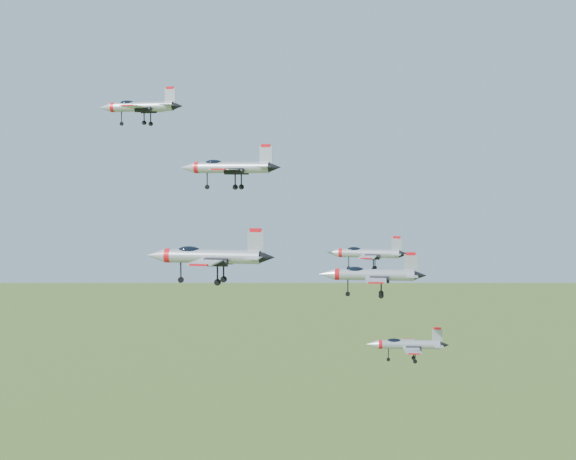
# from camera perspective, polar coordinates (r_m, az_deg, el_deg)

# --- Properties ---
(jet_lead) EXTENTS (13.02, 10.73, 3.48)m
(jet_lead) POSITION_cam_1_polar(r_m,az_deg,el_deg) (119.16, -10.53, 8.63)
(jet_lead) COLOR #9CA2A8
(jet_left_high) EXTENTS (13.38, 11.06, 3.58)m
(jet_left_high) POSITION_cam_1_polar(r_m,az_deg,el_deg) (100.94, -4.24, 4.48)
(jet_left_high) COLOR #9CA2A8
(jet_right_high) EXTENTS (13.70, 11.26, 3.67)m
(jet_right_high) POSITION_cam_1_polar(r_m,az_deg,el_deg) (82.96, -5.69, -1.84)
(jet_right_high) COLOR #9CA2A8
(jet_left_low) EXTENTS (10.85, 8.93, 2.91)m
(jet_left_low) POSITION_cam_1_polar(r_m,az_deg,el_deg) (105.87, 5.60, -1.64)
(jet_left_low) COLOR #9CA2A8
(jet_right_low) EXTENTS (12.20, 10.11, 3.26)m
(jet_right_low) POSITION_cam_1_polar(r_m,az_deg,el_deg) (91.45, 5.93, -3.16)
(jet_right_low) COLOR #9CA2A8
(jet_trail) EXTENTS (10.74, 8.97, 2.87)m
(jet_trail) POSITION_cam_1_polar(r_m,az_deg,el_deg) (105.59, 8.43, -8.05)
(jet_trail) COLOR #9CA2A8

